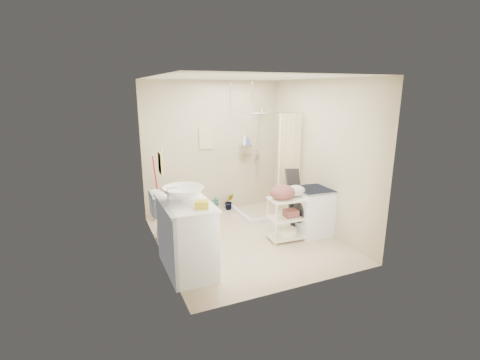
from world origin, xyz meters
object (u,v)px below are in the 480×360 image
object	(u,v)px
toilet	(177,214)
washing_machine	(313,211)
laundry_rack	(288,215)
vanity	(186,236)

from	to	relation	value
toilet	washing_machine	bearing A→B (deg)	-107.91
toilet	washing_machine	distance (m)	2.30
toilet	laundry_rack	bearing A→B (deg)	-114.12
toilet	laundry_rack	size ratio (longest dim) A/B	0.97
laundry_rack	vanity	bearing A→B (deg)	-167.53
vanity	laundry_rack	size ratio (longest dim) A/B	1.30
washing_machine	vanity	bearing A→B (deg)	-168.24
washing_machine	laundry_rack	size ratio (longest dim) A/B	0.93
toilet	laundry_rack	xyz separation A→B (m)	(1.67, -0.78, 0.01)
washing_machine	toilet	bearing A→B (deg)	164.59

